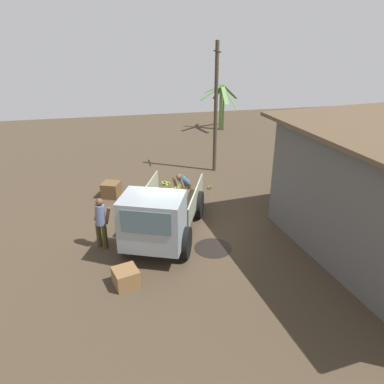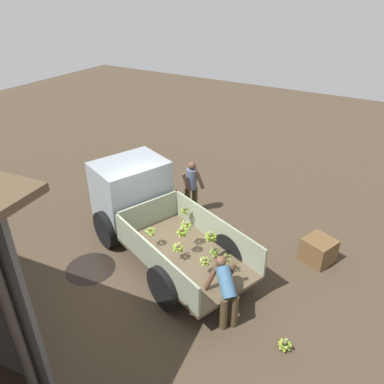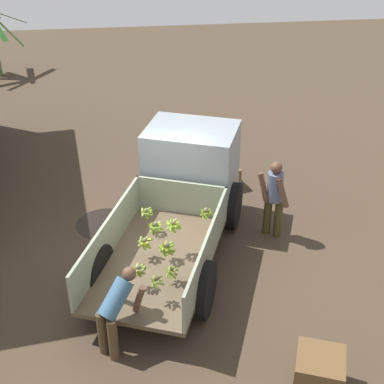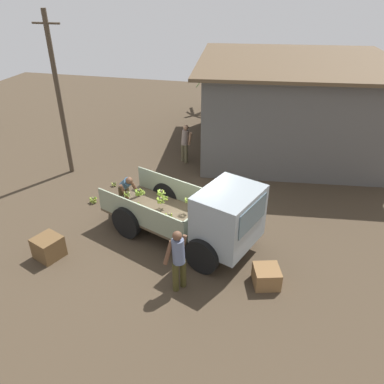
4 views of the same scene
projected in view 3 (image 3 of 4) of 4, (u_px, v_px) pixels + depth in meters
name	position (u px, v px, depth m)	size (l,w,h in m)	color
ground	(147.00, 262.00, 10.08)	(36.00, 36.00, 0.00)	#403425
mud_patch_0	(104.00, 224.00, 11.18)	(1.18, 1.18, 0.01)	black
cargo_truck	(184.00, 185.00, 10.49)	(4.93, 3.36, 2.01)	brown
person_foreground_visitor	(274.00, 196.00, 10.38)	(0.58, 0.60, 1.67)	#3C3718
person_worker_loading	(116.00, 308.00, 7.91)	(0.86, 0.82, 1.32)	#453721
wooden_crate_0	(319.00, 373.00, 7.47)	(0.66, 0.66, 0.61)	brown
wooden_crate_1	(223.00, 176.00, 12.43)	(0.63, 0.63, 0.49)	brown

